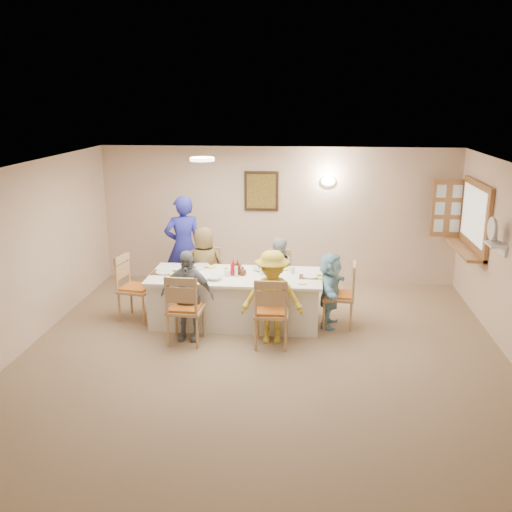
# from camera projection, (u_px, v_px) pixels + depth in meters

# --- Properties ---
(ground) EXTENTS (7.00, 7.00, 0.00)m
(ground) POSITION_uv_depth(u_px,v_px,m) (261.00, 362.00, 7.45)
(ground) COLOR brown
(room_walls) EXTENTS (7.00, 7.00, 7.00)m
(room_walls) POSITION_uv_depth(u_px,v_px,m) (261.00, 250.00, 7.04)
(room_walls) COLOR beige
(room_walls) RESTS_ON ground
(wall_picture) EXTENTS (0.62, 0.05, 0.72)m
(wall_picture) POSITION_uv_depth(u_px,v_px,m) (261.00, 191.00, 10.34)
(wall_picture) COLOR black
(wall_picture) RESTS_ON room_walls
(wall_sconce) EXTENTS (0.26, 0.09, 0.18)m
(wall_sconce) POSITION_uv_depth(u_px,v_px,m) (328.00, 181.00, 10.16)
(wall_sconce) COLOR white
(wall_sconce) RESTS_ON room_walls
(ceiling_light) EXTENTS (0.36, 0.36, 0.05)m
(ceiling_light) POSITION_uv_depth(u_px,v_px,m) (202.00, 159.00, 8.32)
(ceiling_light) COLOR white
(ceiling_light) RESTS_ON room_walls
(serving_hatch) EXTENTS (0.06, 1.50, 1.15)m
(serving_hatch) POSITION_uv_depth(u_px,v_px,m) (475.00, 217.00, 9.05)
(serving_hatch) COLOR #9A6738
(serving_hatch) RESTS_ON room_walls
(hatch_sill) EXTENTS (0.30, 1.50, 0.05)m
(hatch_sill) POSITION_uv_depth(u_px,v_px,m) (464.00, 249.00, 9.21)
(hatch_sill) COLOR #9A6738
(hatch_sill) RESTS_ON room_walls
(shutter_door) EXTENTS (0.55, 0.04, 1.00)m
(shutter_door) POSITION_uv_depth(u_px,v_px,m) (448.00, 208.00, 9.81)
(shutter_door) COLOR #9A6738
(shutter_door) RESTS_ON room_walls
(fan_shelf) EXTENTS (0.22, 0.36, 0.03)m
(fan_shelf) POSITION_uv_depth(u_px,v_px,m) (496.00, 244.00, 7.79)
(fan_shelf) COLOR white
(fan_shelf) RESTS_ON room_walls
(desk_fan) EXTENTS (0.30, 0.30, 0.28)m
(desk_fan) POSITION_uv_depth(u_px,v_px,m) (495.00, 234.00, 7.76)
(desk_fan) COLOR #A5A5A8
(desk_fan) RESTS_ON fan_shelf
(dining_table) EXTENTS (2.59, 1.10, 0.76)m
(dining_table) POSITION_uv_depth(u_px,v_px,m) (236.00, 299.00, 8.68)
(dining_table) COLOR white
(dining_table) RESTS_ON ground
(chair_back_left) EXTENTS (0.50, 0.50, 0.93)m
(chair_back_left) POSITION_uv_depth(u_px,v_px,m) (206.00, 276.00, 9.48)
(chair_back_left) COLOR tan
(chair_back_left) RESTS_ON ground
(chair_back_right) EXTENTS (0.45, 0.45, 0.92)m
(chair_back_right) POSITION_uv_depth(u_px,v_px,m) (278.00, 279.00, 9.38)
(chair_back_right) COLOR tan
(chair_back_right) RESTS_ON ground
(chair_front_left) EXTENTS (0.51, 0.51, 1.03)m
(chair_front_left) POSITION_uv_depth(u_px,v_px,m) (186.00, 308.00, 7.94)
(chair_front_left) COLOR tan
(chair_front_left) RESTS_ON ground
(chair_front_right) EXTENTS (0.49, 0.49, 1.02)m
(chair_front_right) POSITION_uv_depth(u_px,v_px,m) (272.00, 311.00, 7.83)
(chair_front_right) COLOR tan
(chair_front_right) RESTS_ON ground
(chair_left_end) EXTENTS (0.56, 0.56, 1.02)m
(chair_left_end) POSITION_uv_depth(u_px,v_px,m) (136.00, 287.00, 8.79)
(chair_left_end) COLOR tan
(chair_left_end) RESTS_ON ground
(chair_right_end) EXTENTS (0.52, 0.52, 1.00)m
(chair_right_end) POSITION_uv_depth(u_px,v_px,m) (339.00, 295.00, 8.51)
(chair_right_end) COLOR tan
(chair_right_end) RESTS_ON ground
(diner_back_left) EXTENTS (0.77, 0.60, 1.34)m
(diner_back_left) POSITION_uv_depth(u_px,v_px,m) (205.00, 267.00, 9.31)
(diner_back_left) COLOR brown
(diner_back_left) RESTS_ON ground
(diner_back_right) EXTENTS (0.64, 0.52, 1.19)m
(diner_back_right) POSITION_uv_depth(u_px,v_px,m) (278.00, 273.00, 9.22)
(diner_back_right) COLOR #A7A8B5
(diner_back_right) RESTS_ON ground
(diner_front_left) EXTENTS (0.81, 0.42, 1.31)m
(diner_front_left) POSITION_uv_depth(u_px,v_px,m) (187.00, 295.00, 8.01)
(diner_front_left) COLOR gray
(diner_front_left) RESTS_ON ground
(diner_front_right) EXTENTS (0.91, 0.58, 1.34)m
(diner_front_right) POSITION_uv_depth(u_px,v_px,m) (272.00, 297.00, 7.90)
(diner_front_right) COLOR gold
(diner_front_right) RESTS_ON ground
(diner_right_end) EXTENTS (1.16, 0.65, 1.14)m
(diner_right_end) POSITION_uv_depth(u_px,v_px,m) (330.00, 290.00, 8.50)
(diner_right_end) COLOR #8ECBE4
(diner_right_end) RESTS_ON ground
(caregiver) EXTENTS (0.94, 0.88, 1.76)m
(caregiver) POSITION_uv_depth(u_px,v_px,m) (183.00, 247.00, 9.75)
(caregiver) COLOR navy
(caregiver) RESTS_ON ground
(placemat_fl) EXTENTS (0.36, 0.27, 0.01)m
(placemat_fl) POSITION_uv_depth(u_px,v_px,m) (191.00, 282.00, 8.23)
(placemat_fl) COLOR #472B19
(placemat_fl) RESTS_ON dining_table
(plate_fl) EXTENTS (0.24, 0.24, 0.01)m
(plate_fl) POSITION_uv_depth(u_px,v_px,m) (191.00, 282.00, 8.23)
(plate_fl) COLOR white
(plate_fl) RESTS_ON dining_table
(napkin_fl) EXTENTS (0.14, 0.14, 0.01)m
(napkin_fl) POSITION_uv_depth(u_px,v_px,m) (202.00, 283.00, 8.17)
(napkin_fl) COLOR #E1F233
(napkin_fl) RESTS_ON dining_table
(placemat_fr) EXTENTS (0.38, 0.28, 0.01)m
(placemat_fr) POSITION_uv_depth(u_px,v_px,m) (273.00, 285.00, 8.12)
(placemat_fr) COLOR #472B19
(placemat_fr) RESTS_ON dining_table
(plate_fr) EXTENTS (0.24, 0.24, 0.01)m
(plate_fr) POSITION_uv_depth(u_px,v_px,m) (273.00, 284.00, 8.12)
(plate_fr) COLOR white
(plate_fr) RESTS_ON dining_table
(napkin_fr) EXTENTS (0.14, 0.14, 0.01)m
(napkin_fr) POSITION_uv_depth(u_px,v_px,m) (286.00, 286.00, 8.06)
(napkin_fr) COLOR #E1F233
(napkin_fr) RESTS_ON dining_table
(placemat_bl) EXTENTS (0.34, 0.26, 0.01)m
(placemat_bl) POSITION_uv_depth(u_px,v_px,m) (202.00, 266.00, 9.04)
(placemat_bl) COLOR #472B19
(placemat_bl) RESTS_ON dining_table
(plate_bl) EXTENTS (0.25, 0.25, 0.02)m
(plate_bl) POSITION_uv_depth(u_px,v_px,m) (202.00, 265.00, 9.04)
(plate_bl) COLOR white
(plate_bl) RESTS_ON dining_table
(napkin_bl) EXTENTS (0.13, 0.13, 0.01)m
(napkin_bl) POSITION_uv_depth(u_px,v_px,m) (212.00, 267.00, 8.97)
(napkin_bl) COLOR #E1F233
(napkin_bl) RESTS_ON dining_table
(placemat_br) EXTENTS (0.35, 0.26, 0.01)m
(placemat_br) POSITION_uv_depth(u_px,v_px,m) (277.00, 268.00, 8.93)
(placemat_br) COLOR #472B19
(placemat_br) RESTS_ON dining_table
(plate_br) EXTENTS (0.25, 0.25, 0.02)m
(plate_br) POSITION_uv_depth(u_px,v_px,m) (277.00, 267.00, 8.93)
(plate_br) COLOR white
(plate_br) RESTS_ON dining_table
(napkin_br) EXTENTS (0.14, 0.14, 0.01)m
(napkin_br) POSITION_uv_depth(u_px,v_px,m) (288.00, 269.00, 8.86)
(napkin_br) COLOR #E1F233
(napkin_br) RESTS_ON dining_table
(placemat_le) EXTENTS (0.37, 0.28, 0.01)m
(placemat_le) POSITION_uv_depth(u_px,v_px,m) (164.00, 273.00, 8.68)
(placemat_le) COLOR #472B19
(placemat_le) RESTS_ON dining_table
(plate_le) EXTENTS (0.26, 0.26, 0.02)m
(plate_le) POSITION_uv_depth(u_px,v_px,m) (164.00, 272.00, 8.68)
(plate_le) COLOR white
(plate_le) RESTS_ON dining_table
(napkin_le) EXTENTS (0.14, 0.14, 0.01)m
(napkin_le) POSITION_uv_depth(u_px,v_px,m) (175.00, 274.00, 8.62)
(napkin_le) COLOR #E1F233
(napkin_le) RESTS_ON dining_table
(placemat_re) EXTENTS (0.33, 0.24, 0.01)m
(placemat_re) POSITION_uv_depth(u_px,v_px,m) (310.00, 277.00, 8.48)
(placemat_re) COLOR #472B19
(placemat_re) RESTS_ON dining_table
(plate_re) EXTENTS (0.22, 0.22, 0.01)m
(plate_re) POSITION_uv_depth(u_px,v_px,m) (310.00, 276.00, 8.48)
(plate_re) COLOR white
(plate_re) RESTS_ON dining_table
(napkin_re) EXTENTS (0.13, 0.13, 0.01)m
(napkin_re) POSITION_uv_depth(u_px,v_px,m) (322.00, 278.00, 8.41)
(napkin_re) COLOR #E1F233
(napkin_re) RESTS_ON dining_table
(teacup_a) EXTENTS (0.16, 0.16, 0.10)m
(teacup_a) POSITION_uv_depth(u_px,v_px,m) (180.00, 277.00, 8.32)
(teacup_a) COLOR white
(teacup_a) RESTS_ON dining_table
(teacup_b) EXTENTS (0.08, 0.08, 0.08)m
(teacup_b) POSITION_uv_depth(u_px,v_px,m) (265.00, 264.00, 9.01)
(teacup_b) COLOR white
(teacup_b) RESTS_ON dining_table
(bowl_a) EXTENTS (0.27, 0.27, 0.06)m
(bowl_a) POSITION_uv_depth(u_px,v_px,m) (214.00, 278.00, 8.35)
(bowl_a) COLOR white
(bowl_a) RESTS_ON dining_table
(bowl_b) EXTENTS (0.35, 0.35, 0.07)m
(bowl_b) POSITION_uv_depth(u_px,v_px,m) (260.00, 269.00, 8.78)
(bowl_b) COLOR white
(bowl_b) RESTS_ON dining_table
(condiment_ketchup) EXTENTS (0.11, 0.11, 0.24)m
(condiment_ketchup) POSITION_uv_depth(u_px,v_px,m) (233.00, 267.00, 8.54)
(condiment_ketchup) COLOR red
(condiment_ketchup) RESTS_ON dining_table
(condiment_brown) EXTENTS (0.12, 0.13, 0.22)m
(condiment_brown) POSITION_uv_depth(u_px,v_px,m) (238.00, 267.00, 8.60)
(condiment_brown) COLOR #562817
(condiment_brown) RESTS_ON dining_table
(condiment_malt) EXTENTS (0.13, 0.13, 0.14)m
(condiment_malt) POSITION_uv_depth(u_px,v_px,m) (243.00, 271.00, 8.55)
(condiment_malt) COLOR #562817
(condiment_malt) RESTS_ON dining_table
(drinking_glass) EXTENTS (0.06, 0.06, 0.09)m
(drinking_glass) POSITION_uv_depth(u_px,v_px,m) (226.00, 270.00, 8.63)
(drinking_glass) COLOR silver
(drinking_glass) RESTS_ON dining_table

